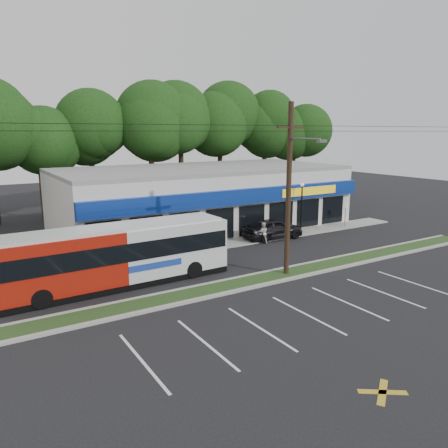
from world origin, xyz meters
name	(u,v)px	position (x,y,z in m)	size (l,w,h in m)	color
ground	(255,289)	(0.00, 0.00, 0.00)	(120.00, 120.00, 0.00)	black
grass_strip	(244,283)	(0.00, 1.00, 0.06)	(40.00, 1.60, 0.12)	#263C18
curb_south	(253,287)	(0.00, 0.15, 0.07)	(40.00, 0.25, 0.14)	#9E9E93
curb_north	(236,278)	(0.00, 1.85, 0.07)	(40.00, 0.25, 0.14)	#9E9E93
sidewalk	(240,242)	(5.00, 9.00, 0.05)	(32.00, 2.20, 0.10)	#9E9E93
strip_mall	(202,197)	(5.50, 15.91, 2.65)	(25.00, 12.55, 5.30)	beige
utility_pole	(287,185)	(2.83, 0.93, 5.41)	(50.00, 2.77, 10.00)	black
lamp_post	(302,202)	(11.00, 8.80, 2.67)	(0.30, 0.30, 4.25)	black
sign_post	(346,210)	(16.00, 8.57, 1.56)	(0.45, 0.10, 2.23)	#59595E
tree_line	(142,131)	(4.00, 26.00, 8.42)	(46.76, 6.76, 11.83)	black
metrobus	(120,254)	(-5.94, 4.50, 1.79)	(12.61, 3.00, 3.37)	#9C180C
car_dark	(273,229)	(7.83, 8.50, 0.84)	(1.99, 4.95, 1.69)	black
pedestrian_a	(209,236)	(2.00, 8.50, 0.96)	(0.70, 0.46, 1.93)	silver
pedestrian_b	(263,233)	(6.36, 7.84, 0.81)	(0.79, 0.61, 1.62)	silver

